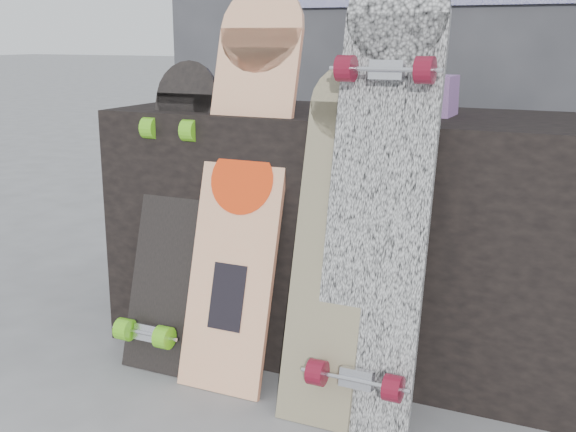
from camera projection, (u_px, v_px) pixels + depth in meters
The scene contains 10 objects.
ground at pixel (295, 413), 2.04m from camera, with size 60.00×60.00×0.00m, color slate.
vendor_table at pixel (358, 234), 2.38m from camera, with size 1.60×0.60×0.80m, color black.
booth at pixel (432, 19), 2.96m from camera, with size 2.40×0.22×2.20m.
merch_box_purple at pixel (257, 91), 2.48m from camera, with size 0.18×0.12×0.10m, color #513063.
merch_box_small at pixel (431, 95), 2.19m from camera, with size 0.14×0.14×0.12m, color #513063.
merch_box_flat at pixel (352, 97), 2.49m from camera, with size 0.22×0.10×0.06m, color #D1B78C.
longboard_geisha at pixel (244, 175), 2.17m from camera, with size 0.28×0.37×1.19m.
longboard_celtic at pixel (333, 233), 1.97m from camera, with size 0.21×0.28×0.96m.
longboard_cascadia at pixel (379, 190), 1.90m from camera, with size 0.28×0.34×1.23m.
skateboard_dark at pixel (169, 211), 2.29m from camera, with size 0.22×0.36×0.96m.
Camera 1 is at (0.76, -1.68, 1.04)m, focal length 45.00 mm.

